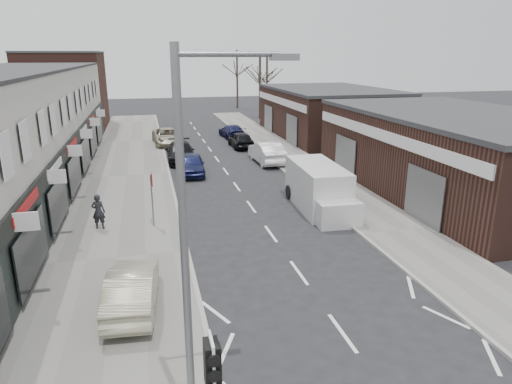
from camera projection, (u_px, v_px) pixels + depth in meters
ground at (374, 377)px, 11.65m from camera, size 160.00×160.00×0.00m
pavement_left at (126, 176)px, 30.58m from camera, size 5.50×64.00×0.12m
pavement_right at (303, 166)px, 33.39m from camera, size 3.50×64.00×0.12m
brick_block_far at (65, 92)px, 49.31m from camera, size 8.00×10.00×8.00m
right_unit_near at (458, 154)px, 26.83m from camera, size 10.00×18.00×4.50m
right_unit_far at (328, 113)px, 45.44m from camera, size 10.00×16.00×4.50m
tree_far_a at (260, 119)px, 58.32m from camera, size 3.60×3.60×8.00m
tree_far_b at (267, 112)px, 64.47m from camera, size 3.60×3.60×7.50m
tree_far_c at (238, 108)px, 69.37m from camera, size 3.60×3.60×8.50m
traffic_light at (213, 378)px, 8.09m from camera, size 0.28×0.60×3.10m
street_lamp at (193, 238)px, 8.55m from camera, size 2.23×0.22×8.00m
warning_sign at (152, 183)px, 21.02m from camera, size 0.12×0.80×2.70m
white_van at (319, 189)px, 24.06m from camera, size 2.34×6.13×2.36m
sedan_on_pavement at (132, 288)px, 14.48m from camera, size 1.77×4.26×1.37m
pedestrian at (98, 212)px, 21.03m from camera, size 0.68×0.52×1.67m
parked_car_left_a at (192, 164)px, 31.11m from camera, size 1.95×4.23×1.40m
parked_car_left_b at (181, 152)px, 34.86m from camera, size 2.13×5.02×1.44m
parked_car_left_c at (168, 137)px, 41.17m from camera, size 2.79×5.49×1.49m
parked_car_right_a at (267, 152)px, 34.41m from camera, size 1.90×4.96×1.62m
parked_car_right_b at (241, 140)px, 40.06m from camera, size 1.79×4.21×1.42m
parked_car_right_c at (232, 131)px, 44.81m from camera, size 2.21×4.59×1.29m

